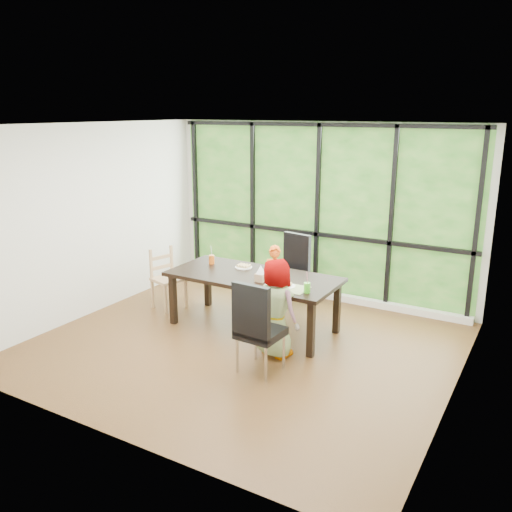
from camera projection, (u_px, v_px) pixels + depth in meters
name	position (u px, v px, depth m)	size (l,w,h in m)	color
ground	(244.00, 345.00, 6.71)	(5.00, 5.00, 0.00)	black
back_wall	(319.00, 211.00, 8.23)	(5.00, 5.00, 0.00)	silver
foliage_backdrop	(318.00, 211.00, 8.21)	(4.80, 0.02, 2.65)	#205018
window_mullions	(317.00, 212.00, 8.18)	(4.80, 0.06, 2.65)	black
window_sill	(314.00, 292.00, 8.49)	(4.80, 0.12, 0.10)	silver
dining_table	(253.00, 302.00, 7.15)	(2.27, 1.03, 0.75)	black
chair_window_leather	(289.00, 271.00, 7.94)	(0.46, 0.46, 1.08)	black
chair_interior_leather	(261.00, 326.00, 5.93)	(0.46, 0.46, 1.08)	black
chair_end_beech	(169.00, 279.00, 7.86)	(0.42, 0.40, 0.90)	#AB8059
child_toddler	(275.00, 280.00, 7.63)	(0.37, 0.24, 1.01)	#F45814
child_older	(278.00, 308.00, 6.29)	(0.59, 0.38, 1.20)	gray
placemat	(289.00, 288.00, 6.53)	(0.46, 0.34, 0.01)	tan
plate_far	(244.00, 267.00, 7.37)	(0.24, 0.24, 0.01)	white
plate_near	(286.00, 286.00, 6.59)	(0.24, 0.24, 0.02)	white
orange_cup	(212.00, 259.00, 7.55)	(0.08, 0.08, 0.13)	#D95F17
green_cup	(307.00, 288.00, 6.36)	(0.08, 0.08, 0.12)	#4BC628
tissue_box	(261.00, 277.00, 6.79)	(0.12, 0.12, 0.10)	tan
crepe_rolls_far	(244.00, 266.00, 7.37)	(0.20, 0.12, 0.04)	tan
crepe_rolls_near	(286.00, 284.00, 6.58)	(0.15, 0.12, 0.04)	tan
straw_white	(212.00, 252.00, 7.52)	(0.01, 0.01, 0.20)	white
straw_pink	(307.00, 280.00, 6.33)	(0.01, 0.01, 0.20)	pink
tissue	(261.00, 269.00, 6.76)	(0.12, 0.12, 0.11)	white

